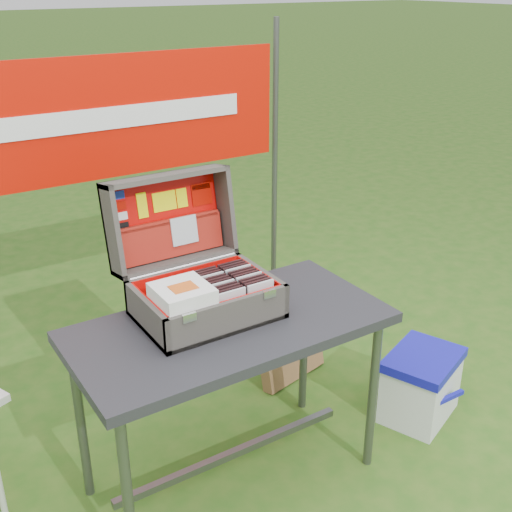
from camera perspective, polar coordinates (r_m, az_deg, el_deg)
ground at (r=2.75m, az=-0.48°, el=-19.59°), size 80.00×80.00×0.00m
table at (r=2.55m, az=-2.21°, el=-13.01°), size 1.17×0.59×0.73m
table_top at (r=2.36m, az=-2.34°, el=-6.31°), size 1.17×0.59×0.04m
table_leg_fl at (r=2.24m, az=-11.32°, el=-20.51°), size 0.04×0.04×0.69m
table_leg_fr at (r=2.67m, az=10.34°, el=-12.05°), size 0.04×0.04×0.69m
table_leg_bl at (r=2.58m, az=-15.31°, el=-14.08°), size 0.04×0.04×0.69m
table_leg_br at (r=2.96m, az=4.29°, el=-7.78°), size 0.04×0.04×0.69m
table_brace at (r=2.70m, az=-2.12°, el=-17.16°), size 1.01×0.03×0.03m
suitcase at (r=2.34m, az=-5.25°, el=0.34°), size 0.50×0.51×0.47m
suitcase_base_bottom at (r=2.39m, az=-4.38°, el=-5.09°), size 0.50×0.35×0.02m
suitcase_base_wall_front at (r=2.24m, az=-2.36°, el=-5.57°), size 0.50×0.02×0.13m
suitcase_base_wall_back at (r=2.50m, az=-6.25°, el=-2.39°), size 0.50×0.02×0.13m
suitcase_base_wall_left at (r=2.28m, az=-9.70°, el=-5.34°), size 0.02×0.35×0.13m
suitcase_base_wall_right at (r=2.48m, az=0.43°, el=-2.53°), size 0.02×0.35×0.13m
suitcase_liner_floor at (r=2.39m, az=-4.39°, el=-4.83°), size 0.46×0.32×0.01m
suitcase_latch_left at (r=2.14m, az=-5.96°, el=-5.46°), size 0.05×0.01×0.03m
suitcase_latch_right at (r=2.28m, az=1.20°, el=-3.39°), size 0.05×0.01×0.03m
suitcase_hinge at (r=2.48m, az=-6.42°, el=-0.92°), size 0.45×0.02×0.02m
suitcase_lid_back at (r=2.55m, az=-8.11°, el=3.40°), size 0.50×0.08×0.35m
suitcase_lid_rim_far at (r=2.47m, az=-8.08°, el=7.02°), size 0.50×0.13×0.04m
suitcase_lid_rim_near at (r=2.54m, az=-7.10°, el=-0.43°), size 0.50×0.13×0.04m
suitcase_lid_rim_left at (r=2.42m, az=-12.67°, el=2.13°), size 0.02×0.19×0.37m
suitcase_lid_rim_right at (r=2.60m, az=-2.84°, el=4.26°), size 0.02×0.19×0.37m
suitcase_lid_liner at (r=2.54m, az=-7.99°, el=3.37°), size 0.45×0.06×0.31m
suitcase_liner_wall_front at (r=2.24m, az=-2.53°, el=-5.22°), size 0.46×0.01×0.11m
suitcase_liner_wall_back at (r=2.49m, az=-6.13°, el=-2.29°), size 0.46×0.01×0.11m
suitcase_liner_wall_left at (r=2.28m, az=-9.42°, el=-5.05°), size 0.01×0.32×0.11m
suitcase_liner_wall_right at (r=2.46m, az=0.18°, el=-2.40°), size 0.01×0.32×0.11m
suitcase_lid_pocket at (r=2.54m, az=-7.58°, el=1.52°), size 0.44×0.06×0.15m
suitcase_pocket_edge at (r=2.52m, az=-7.73°, el=3.06°), size 0.43×0.02×0.02m
suitcase_pocket_cd at (r=2.54m, az=-6.41°, el=2.28°), size 0.11×0.03×0.11m
lid_sticker_cc_a at (r=2.45m, az=-12.16°, el=5.31°), size 0.05×0.01×0.03m
lid_sticker_cc_b at (r=2.46m, az=-12.02°, el=4.39°), size 0.05×0.01×0.03m
lid_sticker_cc_c at (r=2.46m, az=-11.89°, el=3.48°), size 0.05×0.01×0.03m
lid_sticker_cc_d at (r=2.47m, az=-11.75°, el=2.58°), size 0.05×0.01×0.03m
lid_card_neon_tall at (r=2.49m, az=-10.08°, el=4.44°), size 0.04×0.02×0.10m
lid_card_neon_main at (r=2.52m, az=-8.14°, el=4.84°), size 0.10×0.02×0.07m
lid_card_neon_small at (r=2.55m, az=-6.60°, el=5.15°), size 0.04×0.02×0.07m
lid_sticker_band at (r=2.59m, az=-4.85°, el=5.50°), size 0.09×0.02×0.09m
lid_sticker_band_bar at (r=2.59m, az=-4.92°, el=6.16°), size 0.08×0.01×0.02m
cd_left_0 at (r=2.27m, az=-2.14°, el=-4.52°), size 0.11×0.01×0.13m
cd_left_1 at (r=2.28m, az=-2.39°, el=-4.33°), size 0.11×0.01×0.13m
cd_left_2 at (r=2.30m, az=-2.64°, el=-4.13°), size 0.11×0.01×0.13m
cd_left_3 at (r=2.31m, az=-2.88°, el=-3.94°), size 0.11×0.01×0.13m
cd_left_4 at (r=2.33m, az=-3.12°, el=-3.76°), size 0.11×0.01×0.13m
cd_left_5 at (r=2.34m, az=-3.36°, el=-3.57°), size 0.11×0.01×0.13m
cd_left_6 at (r=2.36m, az=-3.59°, el=-3.39°), size 0.11×0.01×0.13m
cd_left_7 at (r=2.37m, az=-3.82°, el=-3.20°), size 0.11×0.01×0.13m
cd_left_8 at (r=2.39m, az=-4.05°, el=-3.03°), size 0.11×0.01×0.13m
cd_left_9 at (r=2.40m, az=-4.27°, el=-2.85°), size 0.11×0.01×0.13m
cd_left_10 at (r=2.42m, az=-4.49°, el=-2.67°), size 0.11×0.01×0.13m
cd_left_11 at (r=2.44m, az=-4.71°, el=-2.50°), size 0.11×0.01×0.13m
cd_right_0 at (r=2.32m, az=0.40°, el=-3.78°), size 0.11×0.01×0.13m
cd_right_1 at (r=2.34m, az=0.14°, el=-3.59°), size 0.11×0.01×0.13m
cd_right_2 at (r=2.35m, az=-0.12°, el=-3.41°), size 0.11×0.01×0.13m
cd_right_3 at (r=2.37m, az=-0.37°, el=-3.23°), size 0.11×0.01×0.13m
cd_right_4 at (r=2.38m, az=-0.62°, el=-3.05°), size 0.11×0.01×0.13m
cd_right_5 at (r=2.40m, az=-0.87°, el=-2.87°), size 0.11×0.01×0.13m
cd_right_6 at (r=2.41m, az=-1.11°, el=-2.70°), size 0.11×0.01×0.13m
cd_right_7 at (r=2.43m, az=-1.35°, el=-2.52°), size 0.11×0.01×0.13m
cd_right_8 at (r=2.44m, az=-1.59°, el=-2.35°), size 0.11×0.01×0.13m
cd_right_9 at (r=2.46m, az=-1.83°, el=-2.18°), size 0.11×0.01×0.13m
cd_right_10 at (r=2.47m, az=-2.06°, el=-2.02°), size 0.11×0.01×0.13m
cd_right_11 at (r=2.49m, az=-2.29°, el=-1.85°), size 0.11×0.01×0.13m
songbook_0 at (r=2.23m, az=-6.56°, el=-3.80°), size 0.19×0.19×0.00m
songbook_1 at (r=2.23m, az=-6.56°, el=-3.69°), size 0.19×0.19×0.00m
songbook_2 at (r=2.23m, az=-6.57°, el=-3.57°), size 0.19×0.19×0.00m
songbook_3 at (r=2.23m, az=-6.57°, el=-3.46°), size 0.19×0.19×0.00m
songbook_4 at (r=2.22m, az=-6.58°, el=-3.34°), size 0.19×0.19×0.00m
songbook_5 at (r=2.22m, az=-6.59°, el=-3.23°), size 0.19×0.19×0.00m
songbook_6 at (r=2.22m, az=-6.59°, el=-3.11°), size 0.19×0.19×0.00m
songbook_7 at (r=2.22m, az=-6.60°, el=-3.00°), size 0.19×0.19×0.00m
songbook_8 at (r=2.21m, az=-6.60°, el=-2.88°), size 0.19×0.19×0.00m
songbook_9 at (r=2.21m, az=-6.61°, el=-2.77°), size 0.19×0.19×0.00m
songbook_graphic at (r=2.20m, az=-6.50°, el=-2.77°), size 0.09×0.07×0.00m
cooler at (r=3.10m, az=14.42°, el=-11.06°), size 0.44×0.39×0.32m
cooler_body at (r=3.11m, az=14.38°, el=-11.39°), size 0.42×0.37×0.28m
cooler_lid at (r=3.02m, az=14.69°, el=-8.89°), size 0.44×0.39×0.04m
cooler_handle at (r=3.01m, az=16.50°, el=-12.11°), size 0.22×0.02×0.02m
cardboard_box at (r=3.25m, az=3.01°, el=-7.42°), size 0.42×0.23×0.42m
banner_post_right at (r=3.55m, az=1.66°, el=6.67°), size 0.03×0.03×1.70m
banner at (r=3.04m, az=-11.81°, el=12.07°), size 1.60×0.02×0.55m
banner_text at (r=3.03m, az=-11.72°, el=12.04°), size 1.20×0.00×0.10m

